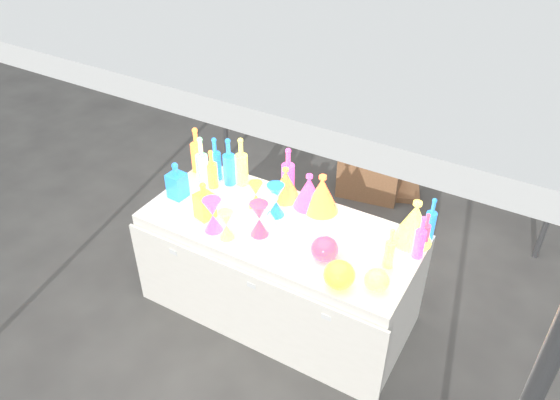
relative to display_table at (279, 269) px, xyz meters
The scene contains 30 objects.
ground 0.37m from the display_table, 90.00° to the left, with size 80.00×80.00×0.00m, color #5A5853.
display_table is the anchor object (origin of this frame).
cardboard_box_closed 1.70m from the display_table, 90.38° to the left, with size 0.55×0.40×0.40m, color #A06D48.
cardboard_box_flat 1.85m from the display_table, 86.86° to the left, with size 0.63×0.45×0.05m, color #A06D48.
bottle_0 1.05m from the display_table, 162.25° to the left, with size 0.09×0.09×0.35m, color #BD113A, non-canonical shape.
bottle_1 0.90m from the display_table, 159.33° to the left, with size 0.08×0.08×0.33m, color #167931, non-canonical shape.
bottle_3 0.67m from the display_table, 111.35° to the left, with size 0.09×0.09×0.35m, color #1F69B7, non-canonical shape.
bottle_4 0.79m from the display_table, 148.63° to the left, with size 0.09×0.09×0.37m, color #14727F, non-canonical shape.
bottle_5 0.91m from the display_table, 169.82° to the left, with size 0.09×0.09×0.40m, color #C6278D, non-canonical shape.
bottle_6 0.83m from the display_table, 166.35° to the left, with size 0.08×0.08×0.30m, color #BD113A, non-canonical shape.
bottle_7 0.82m from the display_table, 155.77° to the left, with size 0.09×0.09×0.37m, color #167931, non-canonical shape.
decanter_0 0.71m from the display_table, 161.28° to the right, with size 0.11×0.11×0.27m, color #BD113A, non-canonical shape.
decanter_2 0.92m from the display_table, behind, with size 0.11×0.11×0.27m, color #167931, non-canonical shape.
hourglass_0 0.51m from the display_table, 116.99° to the right, with size 0.12×0.12×0.24m, color #EB5218, non-canonical shape.
hourglass_1 0.65m from the display_table, 144.28° to the right, with size 0.12×0.12×0.23m, color #1F69B7, non-canonical shape.
hourglass_2 0.59m from the display_table, 130.72° to the right, with size 0.10×0.10×0.19m, color #14727F, non-canonical shape.
hourglass_3 0.49m from the display_table, 157.39° to the right, with size 0.11×0.11×0.22m, color #C6278D, non-canonical shape.
hourglass_4 0.54m from the display_table, 156.23° to the left, with size 0.10×0.10×0.19m, color #BD113A, non-canonical shape.
hourglass_5 0.51m from the display_table, 131.26° to the left, with size 0.12×0.12×0.23m, color #167931, non-canonical shape.
globe_0 0.77m from the display_table, 27.94° to the right, with size 0.18×0.18×0.14m, color #BD113A, non-canonical shape.
globe_1 0.89m from the display_table, 16.06° to the right, with size 0.15×0.15×0.12m, color #14727F, non-canonical shape.
globe_2 0.60m from the display_table, 19.16° to the right, with size 0.17×0.17×0.13m, color #EB5218, non-canonical shape.
lampshade_0 0.61m from the display_table, 61.98° to the left, with size 0.23×0.23×0.27m, color yellow, non-canonical shape.
lampshade_1 0.59m from the display_table, 112.43° to the left, with size 0.20×0.20×0.24m, color yellow, non-canonical shape.
lampshade_2 0.58m from the display_table, 78.56° to the left, with size 0.21×0.21×0.25m, color #1F69B7, non-canonical shape.
lampshade_3 0.98m from the display_table, 20.35° to the left, with size 0.25×0.25×0.29m, color #14727F, non-canonical shape.
bottle_8 1.07m from the display_table, 23.18° to the left, with size 0.07×0.07×0.30m, color #167931, non-canonical shape.
bottle_9 1.03m from the display_table, 17.75° to the left, with size 0.06×0.06×0.25m, color #EB5218, non-canonical shape.
bottle_10 1.02m from the display_table, 10.89° to the left, with size 0.07×0.07×0.30m, color #1F69B7, non-canonical shape.
bottle_11 0.90m from the display_table, ahead, with size 0.06×0.06×0.27m, color #14727F, non-canonical shape.
Camera 1 is at (1.38, -2.38, 2.94)m, focal length 35.00 mm.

